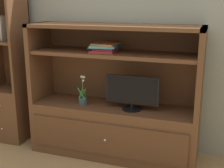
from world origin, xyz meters
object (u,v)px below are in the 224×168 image
tv_monitor (132,92)px  magazine_stack (105,47)px  potted_plant (83,98)px  bookshelf_tall (10,89)px  media_console (114,115)px

tv_monitor → magazine_stack: 0.54m
magazine_stack → potted_plant: bearing=-163.5°
bookshelf_tall → magazine_stack: bearing=-0.5°
media_console → magazine_stack: (-0.09, -0.01, 0.73)m
tv_monitor → potted_plant: tv_monitor is taller
potted_plant → bookshelf_tall: (-0.99, 0.08, -0.01)m
media_console → bookshelf_tall: 1.32m
media_console → tv_monitor: 0.37m
tv_monitor → potted_plant: size_ratio=1.72×
media_console → magazine_stack: bearing=-175.5°
bookshelf_tall → tv_monitor: bearing=-2.7°
media_console → potted_plant: bearing=-166.8°
tv_monitor → magazine_stack: magazine_stack is taller
magazine_stack → tv_monitor: bearing=-11.1°
media_console → tv_monitor: (0.22, -0.07, 0.30)m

